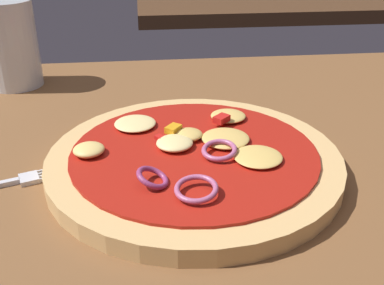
% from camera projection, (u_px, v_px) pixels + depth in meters
% --- Properties ---
extents(dining_table, '(1.13, 0.81, 0.04)m').
position_uv_depth(dining_table, '(255.00, 193.00, 0.47)').
color(dining_table, brown).
rests_on(dining_table, ground).
extents(pizza, '(0.30, 0.30, 0.04)m').
position_uv_depth(pizza, '(194.00, 159.00, 0.47)').
color(pizza, tan).
rests_on(pizza, dining_table).
extents(beer_glass, '(0.08, 0.08, 0.12)m').
position_uv_depth(beer_glass, '(11.00, 50.00, 0.68)').
color(beer_glass, silver).
rests_on(beer_glass, dining_table).
extents(background_table, '(0.71, 0.51, 0.04)m').
position_uv_depth(background_table, '(255.00, 1.00, 1.41)').
color(background_table, '#4C301C').
rests_on(background_table, ground).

